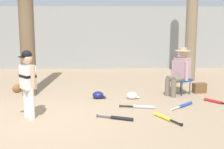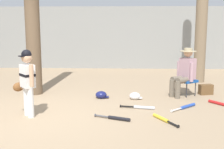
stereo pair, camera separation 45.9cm
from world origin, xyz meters
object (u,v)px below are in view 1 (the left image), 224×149
at_px(seated_spectator, 179,70).
at_px(batting_helmet_navy, 98,95).
at_px(bat_yellow_trainer, 165,118).
at_px(young_ballplayer, 27,80).
at_px(bat_aluminum_silver, 141,107).
at_px(handbag_beside_stool, 199,88).
at_px(bat_red_barrel, 215,101).
at_px(folding_stool, 182,80).
at_px(bat_blue_youth, 184,105).
at_px(bat_black_composite, 119,118).
at_px(batting_helmet_white, 132,96).
at_px(tree_near_player, 25,2).

bearing_deg(seated_spectator, batting_helmet_navy, -171.61).
relative_size(seated_spectator, bat_yellow_trainer, 1.74).
relative_size(young_ballplayer, bat_aluminum_silver, 1.75).
distance_m(bat_yellow_trainer, batting_helmet_navy, 2.09).
bearing_deg(handbag_beside_stool, seated_spectator, -161.68).
bearing_deg(batting_helmet_navy, bat_aluminum_silver, -43.91).
height_order(handbag_beside_stool, batting_helmet_navy, handbag_beside_stool).
bearing_deg(bat_red_barrel, folding_stool, 122.62).
distance_m(seated_spectator, bat_blue_youth, 1.27).
distance_m(bat_blue_youth, bat_yellow_trainer, 1.05).
bearing_deg(bat_aluminum_silver, bat_yellow_trainer, -65.45).
distance_m(handbag_beside_stool, bat_yellow_trainer, 2.56).
bearing_deg(bat_aluminum_silver, bat_red_barrel, 12.19).
bearing_deg(young_ballplayer, bat_black_composite, -5.31).
xyz_separation_m(young_ballplayer, batting_helmet_white, (2.13, 1.42, -0.67)).
bearing_deg(bat_blue_youth, bat_black_composite, -150.06).
bearing_deg(tree_near_player, bat_black_composite, -43.65).
height_order(folding_stool, bat_yellow_trainer, folding_stool).
bearing_deg(batting_helmet_white, bat_blue_youth, -34.65).
bearing_deg(bat_aluminum_silver, bat_black_composite, -124.31).
bearing_deg(folding_stool, bat_aluminum_silver, -133.90).
distance_m(seated_spectator, bat_black_composite, 2.62).
bearing_deg(bat_blue_youth, handbag_beside_stool, 59.51).
bearing_deg(batting_helmet_navy, bat_yellow_trainer, -52.39).
distance_m(tree_near_player, batting_helmet_navy, 2.85).
relative_size(bat_aluminum_silver, bat_black_composite, 1.07).
xyz_separation_m(bat_blue_youth, bat_black_composite, (-1.47, -0.85, 0.00)).
distance_m(young_ballplayer, bat_red_barrel, 4.18).
height_order(young_ballplayer, folding_stool, young_ballplayer).
xyz_separation_m(seated_spectator, batting_helmet_navy, (-2.05, -0.30, -0.56)).
height_order(bat_blue_youth, batting_helmet_navy, batting_helmet_navy).
bearing_deg(seated_spectator, bat_aluminum_silver, -133.16).
relative_size(tree_near_player, bat_black_composite, 7.34).
height_order(tree_near_player, bat_blue_youth, tree_near_player).
bearing_deg(young_ballplayer, folding_stool, 28.22).
distance_m(tree_near_player, bat_yellow_trainer, 4.30).
bearing_deg(bat_red_barrel, handbag_beside_stool, 92.07).
distance_m(tree_near_player, seated_spectator, 4.14).
distance_m(bat_aluminum_silver, batting_helmet_white, 0.84).
relative_size(bat_blue_youth, batting_helmet_navy, 1.96).
relative_size(young_ballplayer, batting_helmet_white, 4.24).
distance_m(bat_blue_youth, bat_black_composite, 1.70).
height_order(young_ballplayer, batting_helmet_white, young_ballplayer).
distance_m(folding_stool, bat_yellow_trainer, 2.21).
distance_m(young_ballplayer, seated_spectator, 3.81).
relative_size(folding_stool, batting_helmet_navy, 1.72).
bearing_deg(tree_near_player, seated_spectator, -1.58).
bearing_deg(seated_spectator, young_ballplayer, -151.92).
xyz_separation_m(folding_stool, batting_helmet_navy, (-2.13, -0.36, -0.28)).
bearing_deg(batting_helmet_navy, seated_spectator, 8.39).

